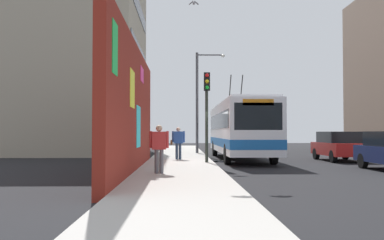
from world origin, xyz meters
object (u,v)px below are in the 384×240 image
at_px(traffic_light, 207,102).
at_px(pedestrian_near_wall, 159,145).
at_px(city_bus, 240,128).
at_px(parked_car_red, 339,145).
at_px(street_lamp, 200,95).
at_px(pedestrian_midblock, 178,140).

bearing_deg(traffic_light, pedestrian_near_wall, 159.13).
distance_m(city_bus, pedestrian_near_wall, 10.45).
distance_m(city_bus, parked_car_red, 5.47).
bearing_deg(street_lamp, pedestrian_midblock, 167.71).
bearing_deg(traffic_light, pedestrian_midblock, 29.75).
bearing_deg(pedestrian_midblock, city_bus, -58.06).
height_order(pedestrian_midblock, traffic_light, traffic_light).
distance_m(pedestrian_midblock, traffic_light, 3.26).
xyz_separation_m(city_bus, traffic_light, (-4.51, 2.15, 1.17)).
relative_size(parked_car_red, pedestrian_near_wall, 2.49).
distance_m(city_bus, pedestrian_midblock, 4.16).
xyz_separation_m(traffic_light, street_lamp, (9.02, -0.12, 1.11)).
relative_size(city_bus, parked_car_red, 2.87).
relative_size(pedestrian_midblock, street_lamp, 0.24).
bearing_deg(traffic_light, parked_car_red, -67.12).
height_order(pedestrian_near_wall, pedestrian_midblock, pedestrian_midblock).
distance_m(pedestrian_near_wall, traffic_light, 5.75).
relative_size(parked_car_red, street_lamp, 0.60).
relative_size(pedestrian_near_wall, street_lamp, 0.24).
xyz_separation_m(parked_car_red, street_lamp, (5.92, 7.23, 3.24)).
distance_m(parked_car_red, pedestrian_midblock, 8.72).
bearing_deg(traffic_light, street_lamp, -0.79).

